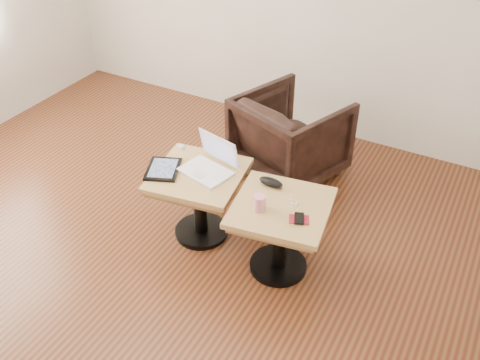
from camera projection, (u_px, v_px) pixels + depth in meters
The scene contains 11 objects.
room_shell at pixel (103, 78), 2.68m from camera, with size 4.52×4.52×2.71m.
side_table_left at pixel (199, 189), 3.53m from camera, with size 0.65×0.65×0.52m.
side_table_right at pixel (281, 222), 3.26m from camera, with size 0.65×0.65×0.52m.
laptop at pixel (210, 164), 3.45m from camera, with size 0.37×0.33×0.23m.
tablet at pixel (163, 169), 3.47m from camera, with size 0.29×0.32×0.02m.
charging_adapter at pixel (181, 147), 3.68m from camera, with size 0.04×0.04×0.02m, color white.
glasses_case at pixel (271, 182), 3.33m from camera, with size 0.16×0.07×0.05m, color black.
striped_cup at pixel (259, 203), 3.12m from camera, with size 0.08×0.08×0.10m, color #F03C68.
earbuds_tangle at pixel (294, 203), 3.19m from camera, with size 0.08×0.05×0.02m.
phone_on_sleeve at pixel (299, 219), 3.07m from camera, with size 0.14×0.12×0.01m.
armchair at pixel (290, 137), 4.15m from camera, with size 0.72×0.74×0.67m, color #321B17.
Camera 1 is at (1.78, -1.83, 2.51)m, focal length 40.00 mm.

